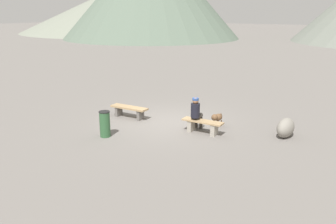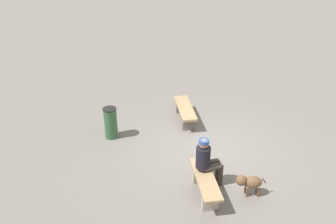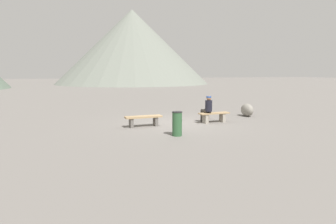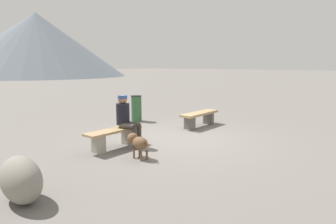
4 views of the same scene
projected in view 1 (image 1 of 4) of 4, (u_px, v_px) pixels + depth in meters
ground at (169, 123)px, 14.23m from camera, size 210.00×210.00×0.06m
bench_left at (129, 110)px, 14.76m from camera, size 1.66×0.49×0.48m
bench_right at (202, 125)px, 12.91m from camera, size 1.53×0.46×0.48m
seated_person at (196, 111)px, 13.02m from camera, size 0.40×0.66×1.29m
dog at (217, 118)px, 13.62m from camera, size 0.32×0.69×0.53m
trash_bin at (105, 124)px, 12.51m from camera, size 0.39×0.39×0.93m
boulder at (286, 128)px, 12.49m from camera, size 0.62×1.02×0.69m
distant_peak_1 at (128, 7)px, 73.02m from camera, size 42.97×42.97×9.71m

